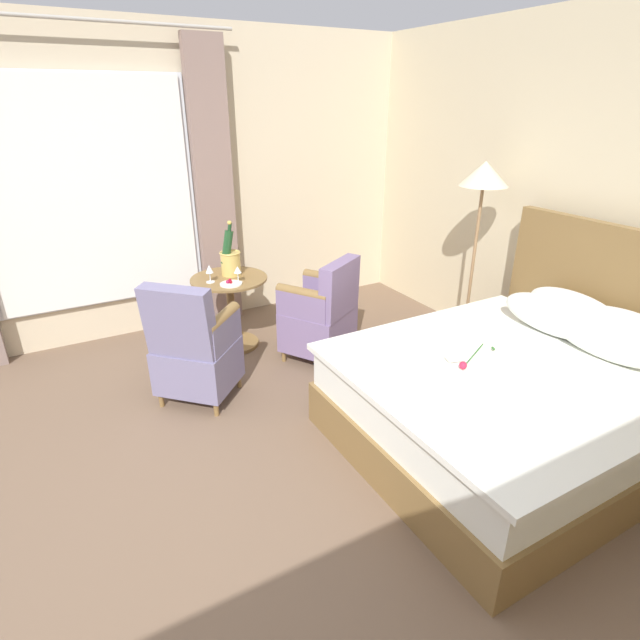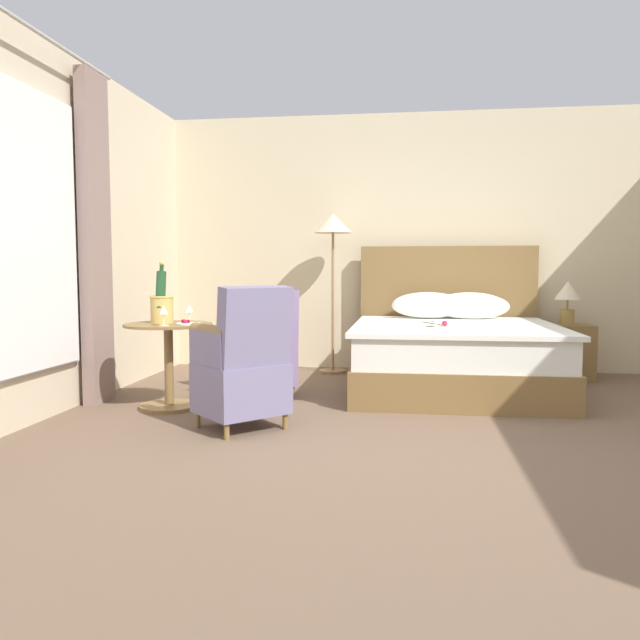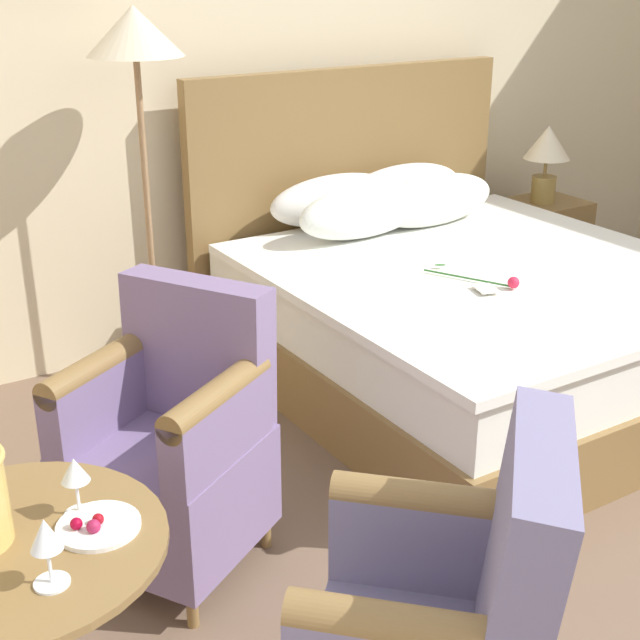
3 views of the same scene
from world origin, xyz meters
name	(u,v)px [view 2 (image 2 of 3)]	position (x,y,z in m)	size (l,w,h in m)	color
ground_plane	(438,453)	(0.00, 0.00, 0.00)	(7.82, 7.82, 0.00)	brown
wall_headboard_side	(425,243)	(0.00, 3.22, 1.38)	(5.69, 0.12, 2.76)	beige
bed	(453,349)	(0.24, 2.10, 0.36)	(1.82, 2.06, 1.33)	olive
nightstand	(566,352)	(1.39, 2.75, 0.27)	(0.51, 0.38, 0.54)	olive
bedside_lamp	(568,295)	(1.39, 2.75, 0.83)	(0.26, 0.26, 0.43)	olive
floor_lamp_brass	(333,236)	(-0.96, 2.80, 1.43)	(0.40, 0.40, 1.66)	#94714B
side_table_round	(169,360)	(-2.03, 0.94, 0.38)	(0.68, 0.68, 0.67)	olive
champagne_bucket	(162,304)	(-2.10, 0.99, 0.81)	(0.19, 0.19, 0.49)	tan
wine_glass_near_bucket	(163,311)	(-1.99, 0.76, 0.78)	(0.07, 0.07, 0.16)	white
wine_glass_near_edge	(189,310)	(-1.87, 0.97, 0.77)	(0.07, 0.07, 0.15)	white
snack_plate	(188,323)	(-1.85, 0.90, 0.68)	(0.19, 0.19, 0.04)	white
armchair_by_window	(263,348)	(-1.41, 1.54, 0.41)	(0.72, 0.72, 0.92)	olive
armchair_facing_bed	(244,367)	(-1.28, 0.39, 0.43)	(0.74, 0.74, 0.98)	olive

